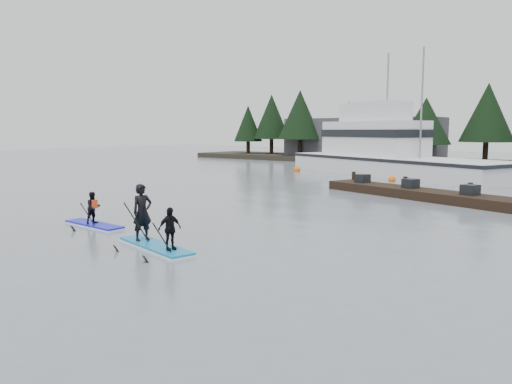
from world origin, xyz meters
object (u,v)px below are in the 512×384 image
Objects in this scene: floating_dock at (442,197)px; paddleboard_solo at (94,214)px; paddleboard_duo at (153,226)px; fishing_boat_large at (388,164)px.

paddleboard_solo is at bearing -101.62° from floating_dock.
paddleboard_solo is (-8.22, -14.79, 0.20)m from floating_dock.
paddleboard_duo is (4.44, -0.91, 0.23)m from paddleboard_solo.
paddleboard_duo reaches higher than paddleboard_solo.
floating_dock is at bearing -35.60° from fishing_boat_large.
paddleboard_duo is at bearing -59.04° from fishing_boat_large.
fishing_boat_large is 29.43m from paddleboard_duo.
fishing_boat_large reaches higher than paddleboard_duo.
floating_dock is 5.01× the size of paddleboard_solo.
floating_dock is 4.28× the size of paddleboard_duo.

